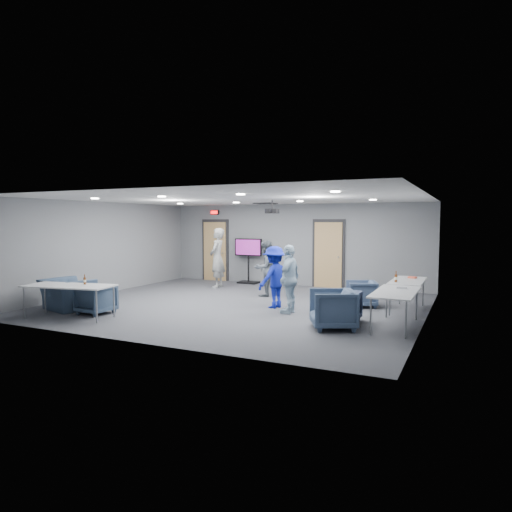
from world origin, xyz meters
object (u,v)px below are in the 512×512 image
at_px(person_d, 274,277).
at_px(person_c, 290,279).
at_px(person_a, 217,258).
at_px(chair_right_b, 342,306).
at_px(table_right_a, 408,282).
at_px(table_front_left, 69,287).
at_px(chair_right_c, 333,309).
at_px(chair_front_a, 96,299).
at_px(projector, 272,211).
at_px(table_right_b, 396,293).
at_px(bottle_front, 85,281).
at_px(person_b, 265,268).
at_px(tv_stand, 248,258).
at_px(chair_front_b, 67,294).
at_px(chair_right_a, 361,294).
at_px(bottle_right, 396,278).

bearing_deg(person_d, person_c, 72.24).
xyz_separation_m(person_a, chair_right_b, (4.92, -3.23, -0.62)).
relative_size(table_right_a, table_front_left, 0.84).
bearing_deg(chair_right_c, chair_front_a, -106.45).
xyz_separation_m(table_right_a, projector, (-3.42, -0.24, 1.72)).
height_order(chair_right_c, table_right_b, chair_right_c).
height_order(table_right_a, table_front_left, same).
xyz_separation_m(person_a, bottle_front, (-0.39, -5.18, -0.14)).
bearing_deg(table_right_a, person_b, 82.92).
relative_size(person_d, tv_stand, 0.99).
bearing_deg(person_d, chair_front_a, -34.32).
xyz_separation_m(person_d, table_right_a, (3.01, 1.03, -0.08)).
relative_size(chair_front_b, bottle_front, 5.07).
relative_size(chair_right_a, chair_front_a, 0.98).
xyz_separation_m(table_front_left, projector, (3.22, 3.83, 1.72)).
xyz_separation_m(person_d, chair_front_a, (-3.43, -2.43, -0.43)).
relative_size(person_a, bottle_front, 8.51).
relative_size(table_front_left, bottle_right, 8.02).
relative_size(person_b, projector, 4.52).
distance_m(chair_front_a, projector, 4.88).
relative_size(person_a, person_c, 1.20).
xyz_separation_m(chair_right_a, bottle_right, (0.90, -0.50, 0.50)).
height_order(table_right_b, projector, projector).
height_order(chair_front_a, bottle_right, bottle_right).
xyz_separation_m(chair_right_c, chair_front_a, (-5.35, -0.90, -0.06)).
xyz_separation_m(chair_front_b, table_front_left, (0.81, -0.67, 0.32)).
bearing_deg(table_right_b, person_c, 80.31).
height_order(bottle_front, tv_stand, tv_stand).
bearing_deg(chair_front_b, person_a, -91.20).
bearing_deg(chair_front_a, person_c, -149.84).
xyz_separation_m(chair_right_b, chair_front_b, (-6.35, -1.51, 0.04)).
relative_size(person_c, person_d, 1.05).
distance_m(person_d, chair_front_b, 5.04).
xyz_separation_m(chair_right_b, table_front_left, (-5.54, -2.19, 0.36)).
height_order(person_b, chair_front_b, person_b).
bearing_deg(bottle_front, table_right_b, 16.80).
bearing_deg(bottle_front, table_front_left, -134.61).
relative_size(person_a, chair_right_b, 2.62).
relative_size(person_a, chair_right_c, 2.21).
xyz_separation_m(person_b, chair_right_c, (2.84, -3.06, -0.40)).
relative_size(table_right_a, table_right_b, 0.91).
relative_size(person_b, person_c, 1.00).
distance_m(chair_right_c, chair_front_b, 6.41).
bearing_deg(tv_stand, bottle_front, -97.40).
height_order(chair_right_a, chair_front_a, chair_front_a).
distance_m(person_c, chair_front_b, 5.38).
relative_size(person_b, table_front_left, 0.77).
bearing_deg(table_front_left, person_d, 28.90).
relative_size(person_c, chair_front_a, 2.18).
bearing_deg(chair_right_c, tv_stand, -165.61).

